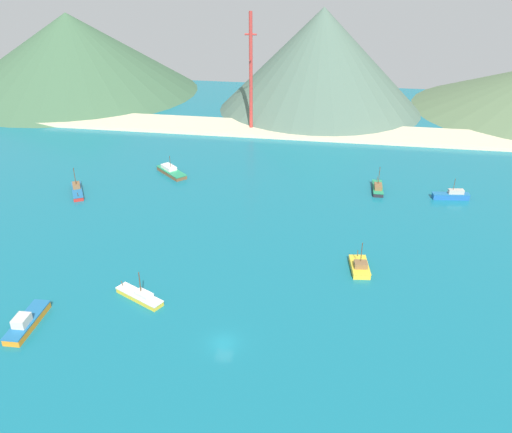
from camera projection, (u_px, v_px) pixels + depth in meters
ground at (256, 246)px, 105.74m from camera, size 260.00×280.00×0.50m
fishing_boat_0 at (26, 322)px, 82.38m from camera, size 3.21×10.37×2.69m
fishing_boat_2 at (378, 188)px, 128.49m from camera, size 2.46×8.51×6.43m
fishing_boat_4 at (140, 296)px, 88.87m from camera, size 9.54×6.33×5.60m
fishing_boat_5 at (77, 190)px, 127.40m from camera, size 7.06×9.95×6.39m
fishing_boat_6 at (452, 195)px, 124.40m from camera, size 8.78×2.88×5.21m
fishing_boat_7 at (171, 171)px, 138.06m from camera, size 10.01×9.56×5.08m
fishing_boat_8 at (360, 267)px, 96.94m from camera, size 4.06×7.31×6.03m
beach_strip at (293, 130)px, 169.67m from camera, size 247.00×16.36×1.20m
hill_west at (71, 53)px, 210.84m from camera, size 99.98×99.98×30.85m
hill_central at (321, 60)px, 186.17m from camera, size 73.38×73.38×35.44m
radio_tower at (251, 73)px, 162.59m from camera, size 3.67×2.94×36.69m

